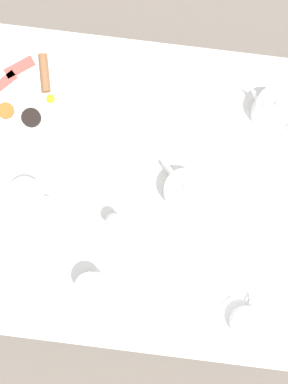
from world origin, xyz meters
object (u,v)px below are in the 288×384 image
at_px(teapot_near, 184,190).
at_px(fork_spare, 16,285).
at_px(pepper_grinder, 114,221).
at_px(teapot_far, 274,109).
at_px(teacup_with_saucer_left, 246,321).
at_px(teacup_with_saucer_right, 27,194).
at_px(knife_by_plate, 271,217).
at_px(breakfast_plate, 27,93).
at_px(spoon_for_tea, 161,309).
at_px(water_glass_tall, 91,286).
at_px(fork_by_plate, 119,81).

bearing_deg(teapot_near, fork_spare, -96.34).
distance_m(pepper_grinder, fork_spare, 0.33).
bearing_deg(teapot_far, teacup_with_saucer_left, 122.04).
height_order(teacup_with_saucer_right, knife_by_plate, teacup_with_saucer_right).
bearing_deg(teacup_with_saucer_left, breakfast_plate, -129.19).
bearing_deg(teapot_near, teacup_with_saucer_left, -10.45).
xyz_separation_m(teacup_with_saucer_right, spoon_for_tea, (0.27, 0.41, -0.03)).
xyz_separation_m(water_glass_tall, fork_by_plate, (-0.58, -0.00, -0.05)).
xyz_separation_m(teacup_with_saucer_right, pepper_grinder, (0.05, 0.25, 0.03)).
bearing_deg(teapot_far, teapot_near, 81.86).
distance_m(teapot_far, fork_by_plate, 0.44).
height_order(teacup_with_saucer_right, water_glass_tall, water_glass_tall).
distance_m(teacup_with_saucer_left, teacup_with_saucer_right, 0.69).
xyz_separation_m(breakfast_plate, teapot_near, (0.22, 0.47, 0.04)).
relative_size(teacup_with_saucer_right, pepper_grinder, 1.33).
bearing_deg(fork_by_plate, knife_by_plate, 54.64).
relative_size(teapot_far, knife_by_plate, 0.87).
xyz_separation_m(breakfast_plate, teacup_with_saucer_right, (0.29, 0.05, 0.02)).
xyz_separation_m(breakfast_plate, spoon_for_tea, (0.56, 0.45, -0.01)).
bearing_deg(pepper_grinder, knife_by_plate, 98.82).
bearing_deg(fork_spare, water_glass_tall, 97.66).
distance_m(teapot_far, spoon_for_tea, 0.63).
height_order(teacup_with_saucer_left, fork_spare, teacup_with_saucer_left).
bearing_deg(pepper_grinder, teacup_with_saucer_right, -100.52).
bearing_deg(breakfast_plate, teapot_near, 64.56).
bearing_deg(pepper_grinder, teapot_near, 121.63).
bearing_deg(pepper_grinder, water_glass_tall, -12.34).
xyz_separation_m(teapot_far, teacup_with_saucer_right, (0.32, -0.65, -0.02)).
xyz_separation_m(water_glass_tall, fork_spare, (0.03, -0.21, -0.05)).
height_order(knife_by_plate, spoon_for_tea, same).
relative_size(teacup_with_saucer_left, knife_by_plate, 0.77).
xyz_separation_m(teapot_near, water_glass_tall, (0.29, -0.22, 0.00)).
xyz_separation_m(fork_by_plate, fork_spare, (0.61, -0.21, 0.00)).
relative_size(teapot_far, teacup_with_saucer_right, 1.13).
relative_size(teacup_with_saucer_left, fork_by_plate, 0.93).
height_order(teapot_far, teacup_with_saucer_left, teapot_far).
bearing_deg(fork_spare, pepper_grinder, 129.65).
relative_size(fork_by_plate, fork_spare, 1.10).
bearing_deg(knife_by_plate, pepper_grinder, -81.18).
height_order(breakfast_plate, teapot_near, teapot_near).
relative_size(pepper_grinder, fork_spare, 0.77).
height_order(teapot_far, knife_by_plate, teapot_far).
relative_size(teapot_near, teacup_with_saucer_left, 1.01).
xyz_separation_m(breakfast_plate, teacup_with_saucer_left, (0.56, 0.68, 0.02)).
bearing_deg(teapot_far, spoon_for_tea, 100.55).
xyz_separation_m(breakfast_plate, pepper_grinder, (0.33, 0.30, 0.05)).
height_order(breakfast_plate, fork_spare, breakfast_plate).
relative_size(teapot_near, fork_spare, 1.03).
xyz_separation_m(teapot_near, knife_by_plate, (0.04, 0.26, -0.05)).
distance_m(teacup_with_saucer_left, fork_spare, 0.64).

